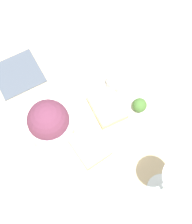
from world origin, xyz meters
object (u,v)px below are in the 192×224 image
at_px(cheese_toast_far, 89,146).
at_px(wine_glass, 175,182).
at_px(sauce_ramekin, 117,82).
at_px(cheese_toast_near, 107,107).
at_px(fork, 17,205).
at_px(salad_bowl, 49,122).
at_px(napkin, 18,74).

xyz_separation_m(cheese_toast_far, wine_glass, (0.17, 0.09, 0.08)).
xyz_separation_m(sauce_ramekin, cheese_toast_near, (0.05, -0.06, -0.00)).
bearing_deg(sauce_ramekin, fork, -67.70).
bearing_deg(wine_glass, salad_bowl, -149.13).
height_order(salad_bowl, cheese_toast_near, salad_bowl).
bearing_deg(cheese_toast_far, sauce_ramekin, 127.34).
xyz_separation_m(salad_bowl, cheese_toast_near, (0.02, 0.14, -0.03)).
bearing_deg(napkin, sauce_ramekin, 51.24).
relative_size(sauce_ramekin, wine_glass, 0.32).
bearing_deg(fork, wine_glass, 65.52).
height_order(cheese_toast_near, cheese_toast_far, same).
relative_size(cheese_toast_near, cheese_toast_far, 0.99).
relative_size(cheese_toast_near, wine_glass, 0.57).
bearing_deg(cheese_toast_far, salad_bowl, -146.81).
bearing_deg(cheese_toast_near, napkin, -144.70).
xyz_separation_m(sauce_ramekin, wine_glass, (0.28, -0.05, 0.08)).
relative_size(salad_bowl, napkin, 0.92).
relative_size(wine_glass, napkin, 1.38).
xyz_separation_m(salad_bowl, cheese_toast_far, (0.08, 0.06, -0.03)).
bearing_deg(napkin, cheese_toast_far, 13.04).
relative_size(sauce_ramekin, fork, 0.28).
bearing_deg(cheese_toast_far, wine_glass, 29.65).
xyz_separation_m(cheese_toast_far, napkin, (-0.28, -0.06, -0.02)).
bearing_deg(napkin, wine_glass, 19.75).
height_order(cheese_toast_near, napkin, cheese_toast_near).
bearing_deg(wine_glass, cheese_toast_far, -150.35).
xyz_separation_m(salad_bowl, napkin, (-0.19, -0.01, -0.06)).
height_order(sauce_ramekin, fork, sauce_ramekin).
distance_m(salad_bowl, cheese_toast_far, 0.11).
relative_size(salad_bowl, wine_glass, 0.67).
bearing_deg(salad_bowl, napkin, -177.47).
height_order(cheese_toast_near, wine_glass, wine_glass).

